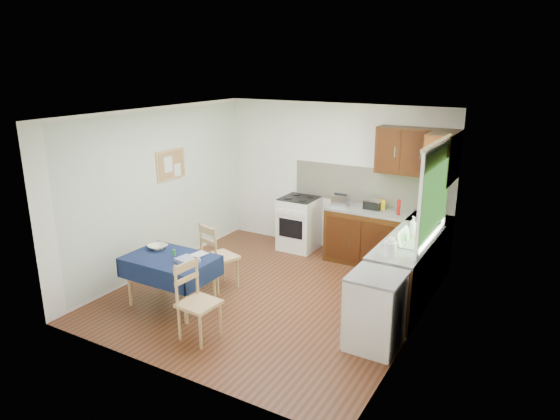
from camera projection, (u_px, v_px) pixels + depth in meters
The scene contains 33 objects.
floor at pixel (271, 294), 6.99m from camera, with size 4.20×4.20×0.00m, color #432212.
ceiling at pixel (269, 114), 6.28m from camera, with size 4.00×4.20×0.02m, color white.
wall_back at pixel (334, 178), 8.38m from camera, with size 4.00×0.02×2.50m, color white.
wall_front at pixel (160, 261), 4.89m from camera, with size 4.00×0.02×2.50m, color white.
wall_left at pixel (158, 190), 7.59m from camera, with size 0.02×4.20×2.50m, color silver.
wall_right at pixel (420, 234), 5.68m from camera, with size 0.02×4.20×2.50m, color white.
base_cabinets at pixel (394, 255), 7.27m from camera, with size 1.90×2.30×0.86m.
worktop_back at pixel (388, 213), 7.74m from camera, with size 1.90×0.60×0.04m, color slate.
worktop_right at pixel (408, 242), 6.47m from camera, with size 0.60×1.70×0.04m, color slate.
worktop_corner at pixel (430, 219), 7.43m from camera, with size 0.60×0.60×0.04m, color slate.
splashback at pixel (371, 186), 8.08m from camera, with size 2.70×0.02×0.60m, color beige.
upper_cabinets at pixel (423, 154), 7.24m from camera, with size 1.20×0.85×0.70m.
stove at pixel (299, 223), 8.60m from camera, with size 0.60×0.61×0.92m.
window at pixel (435, 186), 6.17m from camera, with size 0.04×1.48×1.26m.
fridge at pixel (375, 311), 5.60m from camera, with size 0.58×0.60×0.89m.
corkboard at pixel (171, 165), 7.73m from camera, with size 0.04×0.62×0.47m.
dining_table at pixel (171, 264), 6.52m from camera, with size 1.15×0.78×0.69m.
chair_far at pixel (217, 255), 7.04m from camera, with size 0.55×0.55×0.98m.
chair_near at pixel (196, 299), 5.78m from camera, with size 0.45×0.45×0.94m.
toaster at pixel (340, 200), 8.03m from camera, with size 0.26×0.16×0.20m.
sandwich_press at pixel (373, 204), 7.88m from camera, with size 0.26×0.23×0.15m.
sauce_bottle at pixel (399, 207), 7.55m from camera, with size 0.05×0.05×0.23m, color #AD110D.
yellow_packet at pixel (382, 205), 7.84m from camera, with size 0.12×0.08×0.15m, color yellow.
dish_rack at pixel (403, 243), 6.34m from camera, with size 0.45×0.34×0.21m.
kettle at pixel (391, 248), 5.94m from camera, with size 0.14×0.14×0.24m.
cup at pixel (423, 215), 7.41m from camera, with size 0.11×0.11×0.09m, color white.
soap_bottle_a at pixel (413, 226), 6.64m from camera, with size 0.10×0.10×0.26m, color white.
soap_bottle_b at pixel (414, 224), 6.85m from camera, with size 0.08×0.08×0.17m, color #1E69B0.
soap_bottle_c at pixel (402, 236), 6.38m from camera, with size 0.14×0.14×0.18m, color #238235.
plate_bowl at pixel (158, 247), 6.75m from camera, with size 0.25×0.25×0.06m, color beige.
book at pixel (194, 253), 6.59m from camera, with size 0.17×0.23×0.02m, color white.
spice_jar at pixel (174, 253), 6.52m from camera, with size 0.04×0.04×0.08m, color green.
tea_towel at pixel (187, 260), 6.31m from camera, with size 0.27×0.22×0.05m, color #293999.
Camera 1 is at (3.28, -5.46, 3.13)m, focal length 32.00 mm.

